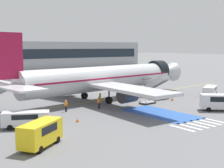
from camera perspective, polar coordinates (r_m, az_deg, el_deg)
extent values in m
plane|color=slate|center=(53.52, 0.03, -2.81)|extent=(600.00, 600.00, 0.00)
cube|color=gold|center=(52.87, -1.61, -2.93)|extent=(74.08, 8.78, 0.01)
cube|color=#2856A8|center=(42.77, 8.86, -5.35)|extent=(5.49, 10.96, 0.01)
cube|color=silver|center=(35.71, 12.67, -7.88)|extent=(0.44, 3.60, 0.01)
cube|color=silver|center=(36.60, 13.91, -7.55)|extent=(0.44, 3.60, 0.01)
cube|color=silver|center=(37.51, 15.08, -7.24)|extent=(0.44, 3.60, 0.01)
cube|color=silver|center=(38.44, 16.20, -6.93)|extent=(0.44, 3.60, 0.01)
cube|color=silver|center=(39.38, 17.26, -6.64)|extent=(0.44, 3.60, 0.01)
cube|color=silver|center=(40.34, 18.27, -6.36)|extent=(0.44, 3.60, 0.01)
cylinder|color=silver|center=(52.37, -1.62, 1.06)|extent=(30.82, 7.55, 4.07)
cone|color=silver|center=(65.29, 9.93, 2.10)|extent=(4.90, 4.47, 3.98)
cylinder|color=black|center=(62.84, 8.28, 2.42)|extent=(2.90, 4.36, 4.11)
cube|color=maroon|center=(52.35, -1.62, 1.28)|extent=(28.40, 7.35, 0.24)
cube|color=silver|center=(57.36, -9.89, 0.85)|extent=(8.92, 17.36, 0.44)
cylinder|color=#38383D|center=(57.23, -7.83, -0.44)|extent=(2.96, 2.41, 2.11)
cube|color=silver|center=(43.93, 2.79, -0.87)|extent=(5.28, 16.78, 0.44)
cylinder|color=#38383D|center=(46.15, 2.87, -2.13)|extent=(2.96, 2.41, 2.11)
cube|color=maroon|center=(42.57, -19.48, 4.84)|extent=(5.70, 1.01, 6.13)
cube|color=silver|center=(39.65, -16.18, -0.78)|extent=(4.38, 6.88, 0.24)
cylinder|color=#38383D|center=(60.17, 6.01, 0.01)|extent=(0.20, 0.20, 2.87)
cylinder|color=black|center=(60.36, 5.99, -1.34)|extent=(0.87, 0.37, 0.84)
cylinder|color=#38383D|center=(53.97, -5.07, -0.80)|extent=(0.24, 0.24, 2.54)
cylinder|color=black|center=(54.16, -5.06, -2.14)|extent=(1.16, 0.72, 1.10)
cylinder|color=#38383D|center=(49.25, -0.55, -1.51)|extent=(0.24, 0.24, 2.54)
cylinder|color=black|center=(49.45, -0.54, -2.97)|extent=(1.16, 0.72, 1.10)
cube|color=#ADB2BA|center=(55.65, 8.07, -1.78)|extent=(2.74, 5.02, 0.70)
cylinder|color=black|center=(56.05, 6.12, -2.05)|extent=(0.30, 0.72, 0.70)
cylinder|color=black|center=(57.47, 7.34, -1.85)|extent=(0.30, 0.72, 0.70)
cylinder|color=black|center=(53.95, 8.84, -2.44)|extent=(0.30, 0.72, 0.70)
cylinder|color=black|center=(55.43, 10.03, -2.22)|extent=(0.30, 0.72, 0.70)
cube|color=#4C4C51|center=(55.46, 8.09, -0.30)|extent=(1.90, 4.29, 2.33)
cube|color=#4C4C51|center=(56.77, 6.31, 1.00)|extent=(1.77, 1.28, 0.12)
cube|color=silver|center=(54.80, 7.60, 0.12)|extent=(0.58, 4.51, 3.02)
cube|color=silver|center=(56.00, 8.59, 0.25)|extent=(0.58, 4.51, 3.02)
cube|color=#38383D|center=(69.12, -19.10, -0.35)|extent=(9.39, 3.95, 0.60)
cube|color=silver|center=(69.83, -15.50, 0.26)|extent=(2.38, 2.67, 1.60)
cube|color=black|center=(70.00, -14.70, 0.57)|extent=(0.37, 1.98, 0.70)
cylinder|color=#B7BCC4|center=(68.90, -19.48, 0.91)|extent=(6.60, 3.49, 2.50)
cylinder|color=gold|center=(68.90, -19.48, 0.91)|extent=(0.76, 2.57, 2.55)
cylinder|color=black|center=(70.99, -16.00, -0.30)|extent=(0.99, 0.43, 0.96)
cylinder|color=black|center=(68.68, -15.60, -0.52)|extent=(0.99, 0.43, 0.96)
cylinder|color=black|center=(70.26, -19.64, -0.50)|extent=(0.99, 0.43, 0.96)
cylinder|color=black|center=(67.92, -19.36, -0.73)|extent=(0.99, 0.43, 0.96)
cube|color=silver|center=(46.45, 18.85, -3.03)|extent=(4.92, 4.73, 1.98)
cube|color=black|center=(46.38, 18.88, -2.49)|extent=(3.34, 3.29, 0.71)
cylinder|color=black|center=(47.19, 16.78, -4.02)|extent=(0.61, 0.58, 0.64)
cylinder|color=black|center=(45.41, 17.23, -4.46)|extent=(0.61, 0.58, 0.64)
cube|color=silver|center=(60.09, 17.50, -1.07)|extent=(5.69, 4.22, 1.42)
cube|color=black|center=(60.05, 17.51, -0.78)|extent=(3.55, 3.12, 0.51)
cylinder|color=black|center=(61.96, 16.89, -1.49)|extent=(0.66, 0.47, 0.64)
cylinder|color=black|center=(61.72, 18.52, -1.58)|extent=(0.66, 0.47, 0.64)
cylinder|color=black|center=(58.68, 16.38, -1.92)|extent=(0.66, 0.47, 0.64)
cylinder|color=black|center=(58.43, 18.10, -2.02)|extent=(0.66, 0.47, 0.64)
cube|color=yellow|center=(28.97, -12.91, -8.68)|extent=(5.04, 4.25, 1.98)
cube|color=black|center=(28.85, -12.93, -7.85)|extent=(3.26, 3.06, 0.71)
cylinder|color=black|center=(30.89, -12.74, -9.60)|extent=(0.64, 0.53, 0.64)
cylinder|color=black|center=(30.05, -9.92, -10.00)|extent=(0.64, 0.53, 0.64)
cylinder|color=black|center=(28.52, -15.96, -11.10)|extent=(0.64, 0.53, 0.64)
cylinder|color=black|center=(27.60, -12.98, -11.61)|extent=(0.64, 0.53, 0.64)
cube|color=silver|center=(35.93, -15.49, -6.10)|extent=(5.34, 3.93, 1.53)
cube|color=black|center=(35.86, -15.51, -5.58)|extent=(3.32, 2.90, 0.55)
cylinder|color=black|center=(36.76, -12.85, -6.95)|extent=(0.66, 0.47, 0.64)
cylinder|color=black|center=(35.18, -13.02, -7.58)|extent=(0.66, 0.47, 0.64)
cylinder|color=black|center=(37.10, -17.76, -6.98)|extent=(0.66, 0.47, 0.64)
cylinder|color=black|center=(35.53, -18.15, -7.60)|extent=(0.66, 0.47, 0.64)
cube|color=gray|center=(49.69, 6.52, -3.31)|extent=(2.69, 1.65, 0.12)
cylinder|color=black|center=(48.53, 6.22, -3.62)|extent=(0.41, 0.12, 0.40)
cylinder|color=black|center=(49.40, 5.15, -3.42)|extent=(0.41, 0.12, 0.40)
cylinder|color=black|center=(50.03, 7.87, -3.33)|extent=(0.41, 0.12, 0.40)
cylinder|color=black|center=(50.88, 6.80, -3.14)|extent=(0.41, 0.12, 0.40)
cylinder|color=gray|center=(48.31, 6.14, -3.19)|extent=(0.05, 0.05, 0.55)
cylinder|color=gray|center=(49.26, 4.98, -2.98)|extent=(0.05, 0.05, 0.55)
cylinder|color=gray|center=(50.04, 8.04, -2.87)|extent=(0.05, 0.05, 0.55)
cylinder|color=gray|center=(50.96, 6.88, -2.67)|extent=(0.05, 0.05, 0.55)
cylinder|color=#191E38|center=(43.70, -8.49, -4.55)|extent=(0.14, 0.14, 0.81)
cylinder|color=#191E38|center=(43.82, -8.34, -4.51)|extent=(0.14, 0.14, 0.81)
cube|color=orange|center=(43.62, -8.43, -3.60)|extent=(0.47, 0.35, 0.64)
cube|color=silver|center=(43.62, -8.43, -3.60)|extent=(0.48, 0.36, 0.06)
sphere|color=beige|center=(43.55, -8.44, -3.04)|extent=(0.22, 0.22, 0.22)
cylinder|color=#191E38|center=(48.38, -2.21, -3.31)|extent=(0.14, 0.14, 0.91)
cylinder|color=#191E38|center=(48.21, -2.17, -3.34)|extent=(0.14, 0.14, 0.91)
cube|color=yellow|center=(48.16, -2.19, -2.37)|extent=(0.36, 0.47, 0.72)
cube|color=silver|center=(48.16, -2.19, -2.37)|extent=(0.37, 0.48, 0.06)
sphere|color=#9E704C|center=(48.08, -2.19, -1.80)|extent=(0.25, 0.25, 0.25)
cylinder|color=#191E38|center=(45.57, -2.31, -3.99)|extent=(0.14, 0.14, 0.83)
cylinder|color=#191E38|center=(45.48, -2.49, -4.02)|extent=(0.14, 0.14, 0.83)
cube|color=orange|center=(45.39, -2.41, -3.09)|extent=(0.43, 0.23, 0.65)
cube|color=silver|center=(45.39, -2.41, -3.09)|extent=(0.44, 0.24, 0.06)
sphere|color=brown|center=(45.32, -2.41, -2.54)|extent=(0.22, 0.22, 0.22)
cone|color=orange|center=(37.82, -6.33, -6.54)|extent=(0.45, 0.45, 0.50)
cylinder|color=white|center=(37.81, -6.34, -6.50)|extent=(0.25, 0.25, 0.06)
cone|color=orange|center=(46.87, -2.35, -3.84)|extent=(0.53, 0.53, 0.58)
cylinder|color=white|center=(46.87, -2.35, -3.80)|extent=(0.29, 0.29, 0.07)
cone|color=orange|center=(53.16, 10.97, -2.71)|extent=(0.49, 0.49, 0.55)
cylinder|color=white|center=(53.16, 10.97, -2.68)|extent=(0.27, 0.27, 0.07)
cube|color=#9EA3A8|center=(131.26, -17.67, 5.01)|extent=(122.46, 12.00, 11.04)
cube|color=#19232D|center=(125.55, -16.77, 5.23)|extent=(117.56, 0.10, 3.86)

